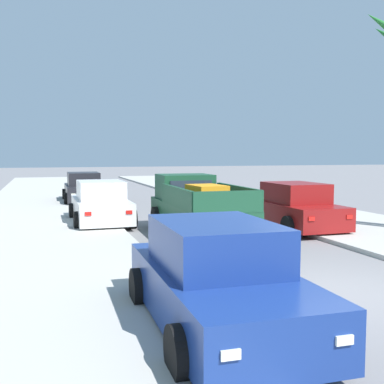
% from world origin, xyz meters
% --- Properties ---
extents(ground_plane, '(160.00, 160.00, 0.00)m').
position_xyz_m(ground_plane, '(0.00, 0.00, 0.00)').
color(ground_plane, slate).
extents(sidewalk_left, '(5.03, 60.00, 0.12)m').
position_xyz_m(sidewalk_left, '(-5.08, 12.00, 0.06)').
color(sidewalk_left, '#B2AFA8').
rests_on(sidewalk_left, ground).
extents(sidewalk_right, '(5.03, 60.00, 0.12)m').
position_xyz_m(sidewalk_right, '(5.08, 12.00, 0.06)').
color(sidewalk_right, '#B2AFA8').
rests_on(sidewalk_right, ground).
extents(curb_left, '(0.16, 60.00, 0.10)m').
position_xyz_m(curb_left, '(-3.97, 12.00, 0.05)').
color(curb_left, silver).
rests_on(curb_left, ground).
extents(curb_right, '(0.16, 60.00, 0.10)m').
position_xyz_m(curb_right, '(3.97, 12.00, 0.05)').
color(curb_right, silver).
rests_on(curb_right, ground).
extents(pickup_truck, '(2.30, 5.25, 1.80)m').
position_xyz_m(pickup_truck, '(-0.50, 6.53, 0.80)').
color(pickup_truck, '#19472D').
rests_on(pickup_truck, ground).
extents(car_left_near, '(2.06, 4.28, 1.54)m').
position_xyz_m(car_left_near, '(-3.02, 17.20, 0.71)').
color(car_left_near, black).
rests_on(car_left_near, ground).
extents(car_right_near, '(2.04, 4.27, 1.54)m').
position_xyz_m(car_right_near, '(2.89, 6.60, 0.71)').
color(car_right_near, maroon).
rests_on(car_right_near, ground).
extents(car_left_mid, '(2.10, 4.29, 1.54)m').
position_xyz_m(car_left_mid, '(-2.67, -0.94, 0.71)').
color(car_left_mid, navy).
rests_on(car_left_mid, ground).
extents(car_right_mid, '(2.04, 4.27, 1.54)m').
position_xyz_m(car_right_mid, '(-3.06, 9.64, 0.71)').
color(car_right_mid, silver).
rests_on(car_right_mid, ground).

